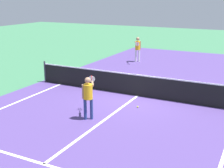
{
  "coord_description": "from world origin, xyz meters",
  "views": [
    {
      "loc": [
        4.8,
        -11.93,
        4.2
      ],
      "look_at": [
        -0.27,
        -1.95,
        1.0
      ],
      "focal_mm": 49.39,
      "sensor_mm": 36.0,
      "label": 1
    }
  ],
  "objects_px": {
    "net": "(138,85)",
    "tennis_ball_near_net": "(138,107)",
    "player_near": "(88,93)",
    "player_far": "(138,47)"
  },
  "relations": [
    {
      "from": "player_near",
      "to": "tennis_ball_near_net",
      "type": "distance_m",
      "value": 2.35
    },
    {
      "from": "net",
      "to": "player_near",
      "type": "xyz_separation_m",
      "value": [
        -0.55,
        -3.23,
        0.45
      ]
    },
    {
      "from": "net",
      "to": "player_near",
      "type": "relative_size",
      "value": 6.65
    },
    {
      "from": "tennis_ball_near_net",
      "to": "net",
      "type": "bearing_deg",
      "value": 112.27
    },
    {
      "from": "player_far",
      "to": "tennis_ball_near_net",
      "type": "xyz_separation_m",
      "value": [
        3.35,
        -8.1,
        -0.98
      ]
    },
    {
      "from": "player_near",
      "to": "player_far",
      "type": "height_order",
      "value": "player_far"
    },
    {
      "from": "net",
      "to": "tennis_ball_near_net",
      "type": "bearing_deg",
      "value": -67.73
    },
    {
      "from": "net",
      "to": "tennis_ball_near_net",
      "type": "height_order",
      "value": "net"
    },
    {
      "from": "player_near",
      "to": "player_far",
      "type": "xyz_separation_m",
      "value": [
        -2.24,
        9.94,
        0.07
      ]
    },
    {
      "from": "player_near",
      "to": "tennis_ball_near_net",
      "type": "height_order",
      "value": "player_near"
    }
  ]
}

